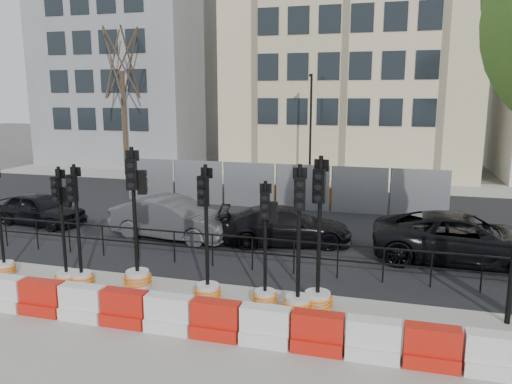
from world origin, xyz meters
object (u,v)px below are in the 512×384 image
(traffic_signal_d, at_px, (137,255))
(car_a, at_px, (40,209))
(car_c, at_px, (285,226))
(traffic_signal_h, at_px, (318,280))
(traffic_signal_a, at_px, (3,253))

(traffic_signal_d, relative_size, car_a, 0.95)
(car_a, distance_m, car_c, 9.62)
(traffic_signal_h, bearing_deg, traffic_signal_d, -176.55)
(traffic_signal_h, bearing_deg, car_a, 162.27)
(traffic_signal_d, relative_size, car_c, 0.78)
(traffic_signal_d, height_order, traffic_signal_h, traffic_signal_d)
(traffic_signal_a, xyz_separation_m, car_a, (-2.73, 4.90, 0.00))
(traffic_signal_a, distance_m, traffic_signal_d, 4.03)
(traffic_signal_a, relative_size, traffic_signal_h, 0.84)
(car_a, bearing_deg, car_c, -82.40)
(traffic_signal_d, xyz_separation_m, car_c, (2.88, 4.75, -0.24))
(traffic_signal_d, relative_size, traffic_signal_h, 1.01)
(traffic_signal_a, height_order, traffic_signal_d, traffic_signal_d)
(traffic_signal_d, bearing_deg, car_c, 41.15)
(traffic_signal_h, xyz_separation_m, car_c, (-1.83, 4.88, -0.11))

